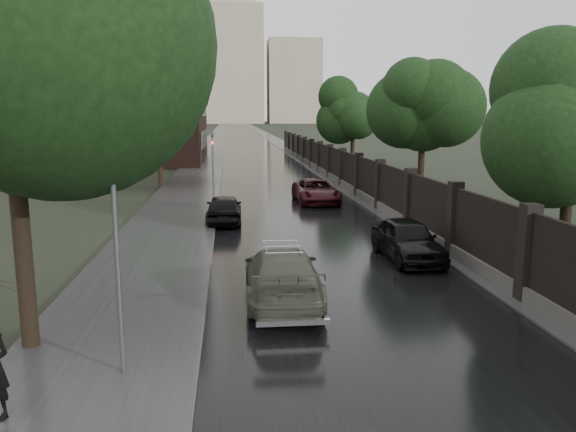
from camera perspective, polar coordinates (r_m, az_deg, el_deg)
The scene contains 18 objects.
ground at distance 10.69m, azimuth 13.45°, elevation -18.07°, with size 800.00×800.00×0.00m, color black.
road at distance 198.92m, azimuth -5.04°, elevation 8.84°, with size 8.00×420.00×0.02m, color black.
sidewalk_left at distance 198.91m, azimuth -6.79°, elevation 8.83°, with size 4.00×420.00×0.16m, color #2D2D2D.
verge_right at distance 199.09m, azimuth -3.44°, elevation 8.87°, with size 3.00×420.00×0.08m, color #2D2D2D.
fence_right at distance 41.80m, azimuth 5.00°, elevation 4.76°, with size 0.45×75.72×2.70m.
tree_left_near at distance 12.67m, azimuth -26.82°, elevation 15.54°, with size 5.44×5.44×9.16m.
tree_left_far at distance 39.12m, azimuth -13.06°, elevation 10.37°, with size 4.25×4.25×7.39m.
tree_right_a at distance 20.00m, azimuth 27.10°, elevation 8.98°, with size 4.08×4.08×7.01m.
tree_right_b at distance 32.67m, azimuth 13.57°, elevation 9.90°, with size 4.08×4.08×7.01m.
tree_right_c at distance 50.01m, azimuth 6.64°, elevation 10.16°, with size 4.08×4.08×7.01m.
lamp_post at distance 10.81m, azimuth -17.04°, elevation -2.75°, with size 0.25×0.12×5.11m.
traffic_light at distance 33.94m, azimuth -7.65°, elevation 5.78°, with size 0.16×0.32×4.00m.
brick_building at distance 62.78m, azimuth -20.10°, elevation 14.26°, with size 24.00×18.00×20.00m, color black.
stalinist_tower at distance 310.65m, azimuth -5.51°, elevation 16.44°, with size 92.00×30.00×159.00m.
volga_sedan at distance 15.43m, azimuth -0.60°, elevation -5.91°, with size 2.02×4.96×1.44m, color #4B4E3E.
hatchback_left at distance 26.31m, azimuth -6.52°, elevation 0.75°, with size 1.62×4.03×1.37m, color black.
car_right_near at distance 19.99m, azimuth 12.02°, elevation -2.35°, with size 1.70×4.23×1.44m, color black.
car_right_far at distance 32.22m, azimuth 2.86°, elevation 2.55°, with size 2.26×4.89×1.36m, color black.
Camera 1 is at (-3.29, -8.83, 5.03)m, focal length 35.00 mm.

